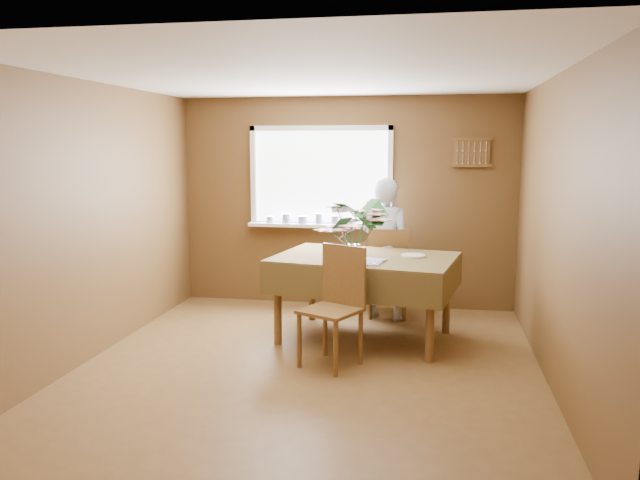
% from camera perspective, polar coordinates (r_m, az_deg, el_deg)
% --- Properties ---
extents(floor, '(4.50, 4.50, 0.00)m').
position_cam_1_polar(floor, '(5.58, -1.04, -11.58)').
color(floor, brown).
rests_on(floor, ground).
extents(ceiling, '(4.50, 4.50, 0.00)m').
position_cam_1_polar(ceiling, '(5.27, -1.12, 14.88)').
color(ceiling, white).
rests_on(ceiling, wall_back).
extents(wall_back, '(4.00, 0.00, 4.00)m').
position_cam_1_polar(wall_back, '(7.48, 2.35, 3.45)').
color(wall_back, brown).
rests_on(wall_back, floor).
extents(wall_front, '(4.00, 0.00, 4.00)m').
position_cam_1_polar(wall_front, '(3.14, -9.27, -3.98)').
color(wall_front, brown).
rests_on(wall_front, floor).
extents(wall_left, '(0.00, 4.50, 4.50)m').
position_cam_1_polar(wall_left, '(6.00, -20.15, 1.63)').
color(wall_left, brown).
rests_on(wall_left, floor).
extents(wall_right, '(0.00, 4.50, 4.50)m').
position_cam_1_polar(wall_right, '(5.26, 20.79, 0.67)').
color(wall_right, brown).
rests_on(wall_right, floor).
extents(window_assembly, '(1.72, 0.20, 1.22)m').
position_cam_1_polar(window_assembly, '(7.47, 0.02, 4.16)').
color(window_assembly, white).
rests_on(window_assembly, wall_back).
extents(spoon_rack, '(0.44, 0.05, 0.33)m').
position_cam_1_polar(spoon_rack, '(7.36, 13.70, 7.80)').
color(spoon_rack, brown).
rests_on(spoon_rack, wall_back).
extents(dining_table, '(1.92, 1.47, 0.85)m').
position_cam_1_polar(dining_table, '(6.20, 4.12, -2.43)').
color(dining_table, brown).
rests_on(dining_table, floor).
extents(chair_far, '(0.46, 0.46, 1.02)m').
position_cam_1_polar(chair_far, '(7.02, 6.25, -2.70)').
color(chair_far, brown).
rests_on(chair_far, floor).
extents(chair_near, '(0.60, 0.60, 1.05)m').
position_cam_1_polar(chair_near, '(5.53, 1.49, -5.62)').
color(chair_near, brown).
rests_on(chair_near, floor).
extents(seated_woman, '(0.65, 0.51, 1.58)m').
position_cam_1_polar(seated_woman, '(6.95, 5.97, -0.81)').
color(seated_woman, white).
rests_on(seated_woman, floor).
extents(flower_bouquet, '(0.62, 0.62, 0.53)m').
position_cam_1_polar(flower_bouquet, '(5.90, 3.16, 1.42)').
color(flower_bouquet, white).
rests_on(flower_bouquet, dining_table).
extents(side_plate, '(0.29, 0.29, 0.01)m').
position_cam_1_polar(side_plate, '(6.23, 8.55, -1.41)').
color(side_plate, white).
rests_on(side_plate, dining_table).
extents(table_knife, '(0.11, 0.22, 0.00)m').
position_cam_1_polar(table_knife, '(5.84, 5.48, -1.99)').
color(table_knife, silver).
rests_on(table_knife, dining_table).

